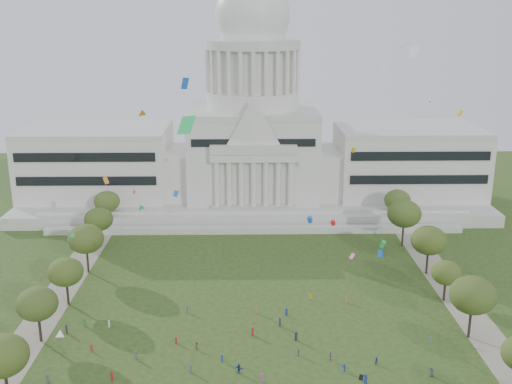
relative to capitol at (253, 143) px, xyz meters
name	(u,v)px	position (x,y,z in m)	size (l,w,h in m)	color
capitol	(253,143)	(0.00, 0.00, 0.00)	(160.00, 64.50, 91.30)	beige
path_left	(47,312)	(-48.00, -83.59, -22.28)	(8.00, 160.00, 0.04)	gray
path_right	(465,309)	(48.00, -83.59, -22.28)	(8.00, 160.00, 0.04)	gray
row_tree_l_1	(3,356)	(-44.07, -116.55, -13.34)	(8.86, 8.86, 12.59)	black
row_tree_l_2	(37,304)	(-45.04, -96.29, -13.79)	(8.42, 8.42, 11.97)	black
row_tree_r_2	(473,295)	(44.17, -96.15, -12.64)	(9.55, 9.55, 13.58)	black
row_tree_l_3	(66,272)	(-44.09, -79.67, -14.09)	(8.12, 8.12, 11.55)	black
row_tree_r_3	(446,273)	(44.40, -79.10, -15.21)	(7.01, 7.01, 9.98)	black
row_tree_l_4	(86,239)	(-44.08, -61.17, -12.90)	(9.29, 9.29, 13.21)	black
row_tree_r_4	(429,240)	(44.76, -63.55, -13.01)	(9.19, 9.19, 13.06)	black
row_tree_l_5	(99,219)	(-45.22, -42.58, -13.88)	(8.33, 8.33, 11.85)	black
row_tree_r_5	(404,214)	(43.49, -43.40, -12.37)	(9.82, 9.82, 13.96)	black
row_tree_l_6	(107,202)	(-46.87, -24.45, -14.02)	(8.19, 8.19, 11.64)	black
row_tree_r_6	(397,200)	(45.96, -25.46, -13.79)	(8.42, 8.42, 11.97)	black
person_0	(431,372)	(32.11, -110.19, -21.38)	(0.90, 0.58, 1.83)	#4C4C51
person_2	(377,361)	(22.72, -106.15, -21.50)	(0.77, 0.47, 1.58)	navy
person_3	(344,368)	(16.03, -108.59, -21.39)	(1.17, 0.60, 1.81)	navy
person_4	(298,352)	(7.86, -102.71, -21.51)	(0.93, 0.51, 1.58)	#994C8C
person_5	(239,369)	(-3.88, -108.65, -21.34)	(1.78, 0.70, 1.92)	navy
person_8	(197,346)	(-12.50, -99.99, -21.47)	(0.80, 0.49, 1.65)	olive
person_10	(330,356)	(13.96, -104.44, -21.42)	(1.03, 0.56, 1.76)	#994C8C
distant_crowd	(199,344)	(-12.00, -99.67, -21.41)	(62.19, 37.54, 1.94)	#4C4C51
kite_swarm	(256,235)	(-0.55, -105.01, 4.12)	(84.46, 110.44, 57.19)	white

